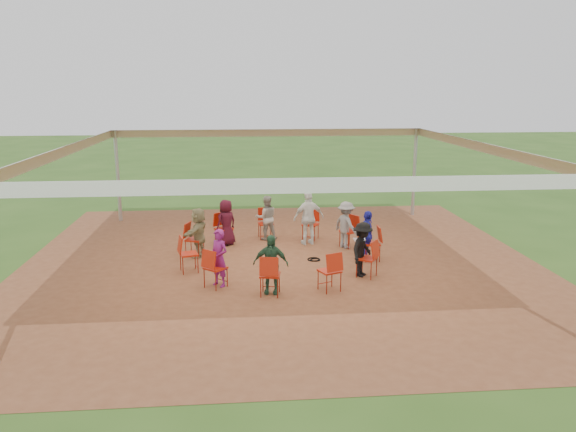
{
  "coord_description": "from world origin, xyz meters",
  "views": [
    {
      "loc": [
        -1.02,
        -13.69,
        4.38
      ],
      "look_at": [
        0.21,
        0.3,
        1.14
      ],
      "focal_mm": 35.0,
      "sensor_mm": 36.0,
      "label": 1
    }
  ],
  "objects": [
    {
      "name": "laptop",
      "position": [
        2.06,
        -0.06,
        0.62
      ],
      "size": [
        0.29,
        0.35,
        0.24
      ],
      "rotation": [
        0.0,
        0.0,
        1.54
      ],
      "color": "#B7B7BC",
      "rests_on": "ground"
    },
    {
      "name": "tent",
      "position": [
        0.0,
        0.0,
        2.37
      ],
      "size": [
        10.33,
        10.33,
        3.0
      ],
      "color": "#B2B2B7",
      "rests_on": "ground"
    },
    {
      "name": "person_seated_2",
      "position": [
        -0.25,
        2.2,
        0.66
      ],
      "size": [
        0.67,
        0.43,
        1.3
      ],
      "primitive_type": "imported",
      "rotation": [
        0.0,
        0.0,
        -3.03
      ],
      "color": "#9F988D",
      "rests_on": "ground"
    },
    {
      "name": "person_seated_7",
      "position": [
        1.83,
        -1.25,
        0.66
      ],
      "size": [
        0.82,
        0.93,
        1.3
      ],
      "primitive_type": "imported",
      "rotation": [
        0.0,
        0.0,
        0.97
      ],
      "color": "black",
      "rests_on": "ground"
    },
    {
      "name": "chair_0",
      "position": [
        2.34,
        -0.07,
        0.45
      ],
      "size": [
        0.45,
        0.43,
        0.9
      ],
      "primitive_type": null,
      "rotation": [
        0.0,
        0.0,
        1.54
      ],
      "color": "#B7200B",
      "rests_on": "ground"
    },
    {
      "name": "chair_3",
      "position": [
        -0.27,
        2.32,
        0.45
      ],
      "size": [
        0.47,
        0.48,
        0.9
      ],
      "primitive_type": null,
      "rotation": [
        0.0,
        0.0,
        -3.03
      ],
      "color": "#B7200B",
      "rests_on": "ground"
    },
    {
      "name": "chair_6",
      "position": [
        -2.26,
        -0.59,
        0.45
      ],
      "size": [
        0.53,
        0.52,
        0.9
      ],
      "primitive_type": null,
      "rotation": [
        0.0,
        0.0,
        -1.31
      ],
      "color": "#B7200B",
      "rests_on": "ground"
    },
    {
      "name": "chair_2",
      "position": [
        1.03,
        2.1,
        0.45
      ],
      "size": [
        0.57,
        0.58,
        0.9
      ],
      "primitive_type": null,
      "rotation": [
        0.0,
        0.0,
        2.68
      ],
      "color": "#B7200B",
      "rests_on": "ground"
    },
    {
      "name": "person_seated_5",
      "position": [
        -1.5,
        -1.63,
        0.66
      ],
      "size": [
        0.56,
        0.55,
        1.3
      ],
      "primitive_type": "imported",
      "rotation": [
        0.0,
        0.0,
        -0.74
      ],
      "color": "#801B6D",
      "rests_on": "ground"
    },
    {
      "name": "person_seated_4",
      "position": [
        -2.11,
        0.69,
        0.66
      ],
      "size": [
        0.8,
        1.29,
        1.3
      ],
      "primitive_type": "imported",
      "rotation": [
        0.0,
        0.0,
        -1.89
      ],
      "color": "#8C845B",
      "rests_on": "ground"
    },
    {
      "name": "dirt_patch",
      "position": [
        0.0,
        0.0,
        0.01
      ],
      "size": [
        13.0,
        13.0,
        0.0
      ],
      "primitive_type": "plane",
      "color": "brown",
      "rests_on": "ground"
    },
    {
      "name": "ground",
      "position": [
        0.0,
        0.0,
        0.0
      ],
      "size": [
        80.0,
        80.0,
        0.0
      ],
      "primitive_type": "plane",
      "color": "#30551A",
      "rests_on": "ground"
    },
    {
      "name": "chair_10",
      "position": [
        1.93,
        -1.32,
        0.45
      ],
      "size": [
        0.6,
        0.6,
        0.9
      ],
      "primitive_type": null,
      "rotation": [
        0.0,
        0.0,
        0.97
      ],
      "color": "#B7200B",
      "rests_on": "ground"
    },
    {
      "name": "person_seated_0",
      "position": [
        2.22,
        -0.06,
        0.66
      ],
      "size": [
        0.41,
        0.77,
        1.3
      ],
      "primitive_type": "imported",
      "rotation": [
        0.0,
        0.0,
        1.54
      ],
      "color": "#2325AE",
      "rests_on": "ground"
    },
    {
      "name": "chair_8",
      "position": [
        -0.4,
        -2.3,
        0.45
      ],
      "size": [
        0.49,
        0.51,
        0.9
      ],
      "primitive_type": null,
      "rotation": [
        0.0,
        0.0,
        -0.17
      ],
      "color": "#B7200B",
      "rests_on": "ground"
    },
    {
      "name": "standing_person",
      "position": [
        0.91,
        1.6,
        0.77
      ],
      "size": [
        0.98,
        0.66,
        1.53
      ],
      "primitive_type": "imported",
      "rotation": [
        0.0,
        0.0,
        3.38
      ],
      "color": "white",
      "rests_on": "ground"
    },
    {
      "name": "cable_coil",
      "position": [
        0.88,
        0.07,
        0.02
      ],
      "size": [
        0.34,
        0.34,
        0.03
      ],
      "rotation": [
        0.0,
        0.0,
        -0.02
      ],
      "color": "black",
      "rests_on": "ground"
    },
    {
      "name": "chair_7",
      "position": [
        -1.58,
        -1.72,
        0.45
      ],
      "size": [
        0.61,
        0.61,
        0.9
      ],
      "primitive_type": null,
      "rotation": [
        0.0,
        0.0,
        -0.74
      ],
      "color": "#B7200B",
      "rests_on": "ground"
    },
    {
      "name": "chair_9",
      "position": [
        0.91,
        -2.15,
        0.45
      ],
      "size": [
        0.56,
        0.57,
        0.9
      ],
      "primitive_type": null,
      "rotation": [
        0.0,
        0.0,
        0.4
      ],
      "color": "#B7200B",
      "rests_on": "ground"
    },
    {
      "name": "person_seated_1",
      "position": [
        1.9,
        1.14,
        0.66
      ],
      "size": [
        0.79,
        0.94,
        1.3
      ],
      "primitive_type": "imported",
      "rotation": [
        0.0,
        0.0,
        2.11
      ],
      "color": "gray",
      "rests_on": "ground"
    },
    {
      "name": "chair_1",
      "position": [
        2.0,
        1.21,
        0.45
      ],
      "size": [
        0.59,
        0.59,
        0.9
      ],
      "primitive_type": null,
      "rotation": [
        0.0,
        0.0,
        2.11
      ],
      "color": "#B7200B",
      "rests_on": "ground"
    },
    {
      "name": "chair_5",
      "position": [
        -2.22,
        0.72,
        0.45
      ],
      "size": [
        0.55,
        0.54,
        0.9
      ],
      "primitive_type": null,
      "rotation": [
        0.0,
        0.0,
        -1.89
      ],
      "color": "#B7200B",
      "rests_on": "ground"
    },
    {
      "name": "person_seated_6",
      "position": [
        -0.38,
        -2.19,
        0.66
      ],
      "size": [
        0.82,
        0.52,
        1.3
      ],
      "primitive_type": "imported",
      "rotation": [
        0.0,
        0.0,
        -0.17
      ],
      "color": "#295338",
      "rests_on": "ground"
    },
    {
      "name": "person_seated_3",
      "position": [
        -1.4,
        1.72,
        0.66
      ],
      "size": [
        0.72,
        0.68,
        1.3
      ],
      "primitive_type": "imported",
      "rotation": [
        0.0,
        0.0,
        -2.46
      ],
      "color": "#3C0C1A",
      "rests_on": "ground"
    },
    {
      "name": "chair_4",
      "position": [
        -1.48,
        1.81,
        0.45
      ],
      "size": [
        0.6,
        0.61,
        0.9
      ],
      "primitive_type": null,
      "rotation": [
        0.0,
        0.0,
        -2.46
      ],
      "color": "#B7200B",
      "rests_on": "ground"
    }
  ]
}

